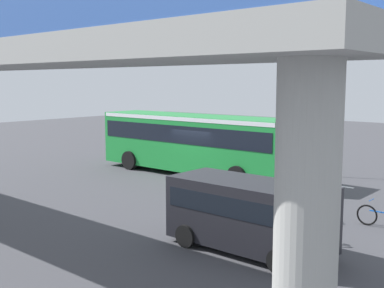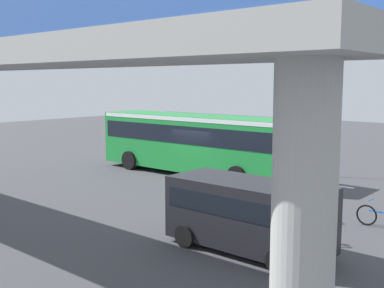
# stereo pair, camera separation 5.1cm
# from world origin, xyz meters

# --- Properties ---
(ground) EXTENTS (80.00, 80.00, 0.00)m
(ground) POSITION_xyz_m (0.00, 0.00, 0.00)
(ground) COLOR #424247
(city_bus) EXTENTS (11.54, 2.85, 3.15)m
(city_bus) POSITION_xyz_m (0.85, -0.61, 1.88)
(city_bus) COLOR #1E8C38
(city_bus) RESTS_ON ground
(parked_van) EXTENTS (4.80, 2.17, 2.05)m
(parked_van) POSITION_xyz_m (-7.90, 7.31, 1.18)
(parked_van) COLOR black
(parked_van) RESTS_ON ground
(bicycle_black) EXTENTS (1.77, 0.44, 0.96)m
(bicycle_black) POSITION_xyz_m (-7.63, 3.26, 0.37)
(bicycle_black) COLOR black
(bicycle_black) RESTS_ON ground
(bicycle_blue) EXTENTS (1.77, 0.44, 0.96)m
(bicycle_blue) POSITION_xyz_m (-10.13, 2.61, 0.37)
(bicycle_blue) COLOR black
(bicycle_blue) RESTS_ON ground
(bicycle_orange) EXTENTS (1.77, 0.44, 0.96)m
(bicycle_orange) POSITION_xyz_m (-8.75, 5.42, 0.37)
(bicycle_orange) COLOR black
(bicycle_orange) RESTS_ON ground
(traffic_sign) EXTENTS (0.08, 0.60, 2.80)m
(traffic_sign) POSITION_xyz_m (-5.28, -4.78, 1.89)
(traffic_sign) COLOR slate
(traffic_sign) RESTS_ON ground
(lane_dash_leftmost) EXTENTS (2.00, 0.20, 0.01)m
(lane_dash_leftmost) POSITION_xyz_m (-6.00, -2.78, 0.00)
(lane_dash_leftmost) COLOR silver
(lane_dash_leftmost) RESTS_ON ground
(lane_dash_left) EXTENTS (2.00, 0.20, 0.01)m
(lane_dash_left) POSITION_xyz_m (-2.00, -2.78, 0.00)
(lane_dash_left) COLOR silver
(lane_dash_left) RESTS_ON ground
(lane_dash_centre) EXTENTS (2.00, 0.20, 0.01)m
(lane_dash_centre) POSITION_xyz_m (2.00, -2.78, 0.00)
(lane_dash_centre) COLOR silver
(lane_dash_centre) RESTS_ON ground
(lane_dash_right) EXTENTS (2.00, 0.20, 0.01)m
(lane_dash_right) POSITION_xyz_m (6.00, -2.78, 0.00)
(lane_dash_right) COLOR silver
(lane_dash_right) RESTS_ON ground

